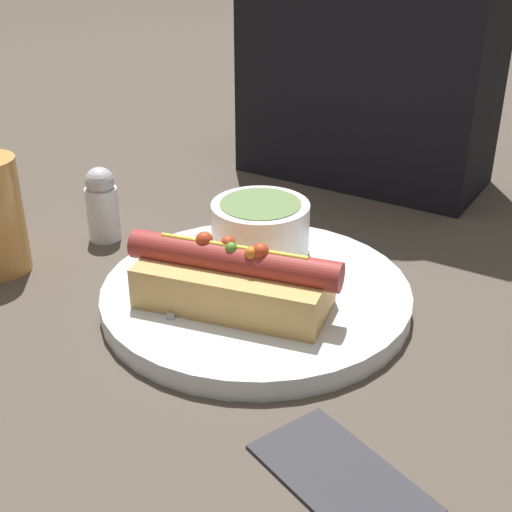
{
  "coord_description": "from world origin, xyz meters",
  "views": [
    {
      "loc": [
        0.3,
        -0.49,
        0.35
      ],
      "look_at": [
        0.0,
        0.0,
        0.05
      ],
      "focal_mm": 50.0,
      "sensor_mm": 36.0,
      "label": 1
    }
  ],
  "objects_px": {
    "spoon": "(190,252)",
    "seated_diner": "(373,3)",
    "salt_shaker": "(102,204)",
    "soup_bowl": "(260,225)",
    "hot_dog": "(233,279)"
  },
  "relations": [
    {
      "from": "spoon",
      "to": "seated_diner",
      "type": "height_order",
      "value": "seated_diner"
    },
    {
      "from": "salt_shaker",
      "to": "seated_diner",
      "type": "bearing_deg",
      "value": 63.59
    },
    {
      "from": "soup_bowl",
      "to": "spoon",
      "type": "relative_size",
      "value": 0.66
    },
    {
      "from": "soup_bowl",
      "to": "seated_diner",
      "type": "distance_m",
      "value": 0.35
    },
    {
      "from": "salt_shaker",
      "to": "seated_diner",
      "type": "relative_size",
      "value": 0.17
    },
    {
      "from": "soup_bowl",
      "to": "seated_diner",
      "type": "bearing_deg",
      "value": 93.91
    },
    {
      "from": "spoon",
      "to": "salt_shaker",
      "type": "bearing_deg",
      "value": 55.25
    },
    {
      "from": "soup_bowl",
      "to": "hot_dog",
      "type": "bearing_deg",
      "value": -71.88
    },
    {
      "from": "salt_shaker",
      "to": "seated_diner",
      "type": "height_order",
      "value": "seated_diner"
    },
    {
      "from": "spoon",
      "to": "seated_diner",
      "type": "bearing_deg",
      "value": -34.25
    },
    {
      "from": "spoon",
      "to": "seated_diner",
      "type": "distance_m",
      "value": 0.4
    },
    {
      "from": "soup_bowl",
      "to": "salt_shaker",
      "type": "relative_size",
      "value": 1.17
    },
    {
      "from": "hot_dog",
      "to": "spoon",
      "type": "xyz_separation_m",
      "value": [
        -0.09,
        0.06,
        -0.02
      ]
    },
    {
      "from": "spoon",
      "to": "salt_shaker",
      "type": "relative_size",
      "value": 1.78
    },
    {
      "from": "hot_dog",
      "to": "soup_bowl",
      "type": "relative_size",
      "value": 1.96
    }
  ]
}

